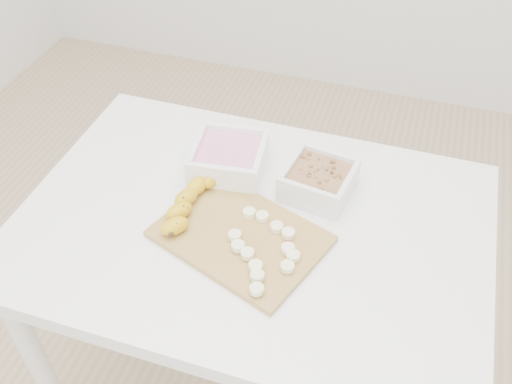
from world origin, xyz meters
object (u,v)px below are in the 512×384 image
(bowl_granola, at_px, (319,180))
(banana, at_px, (190,202))
(table, at_px, (252,251))
(bowl_yogurt, at_px, (229,159))
(cutting_board, at_px, (240,236))

(bowl_granola, height_order, banana, bowl_granola)
(bowl_granola, bearing_deg, banana, -148.69)
(table, distance_m, bowl_granola, 0.22)
(bowl_yogurt, bearing_deg, banana, -102.10)
(table, relative_size, banana, 4.75)
(table, height_order, bowl_yogurt, bowl_yogurt)
(cutting_board, bearing_deg, bowl_yogurt, 116.07)
(table, xyz_separation_m, banana, (-0.13, -0.01, 0.13))
(cutting_board, bearing_deg, banana, 162.81)
(bowl_yogurt, relative_size, banana, 0.86)
(table, height_order, banana, banana)
(bowl_yogurt, distance_m, cutting_board, 0.22)
(cutting_board, bearing_deg, bowl_granola, 57.83)
(table, height_order, bowl_granola, bowl_granola)
(bowl_granola, bearing_deg, cutting_board, -122.17)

